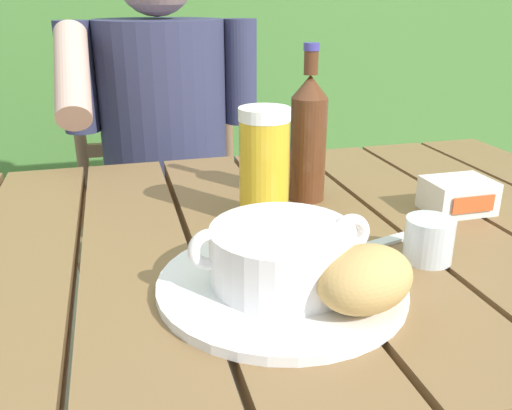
{
  "coord_description": "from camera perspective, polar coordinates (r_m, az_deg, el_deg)",
  "views": [
    {
      "loc": [
        -0.16,
        -0.7,
        1.07
      ],
      "look_at": [
        0.0,
        -0.07,
        0.82
      ],
      "focal_mm": 37.79,
      "sensor_mm": 36.0,
      "label": 1
    }
  ],
  "objects": [
    {
      "name": "dining_table",
      "position": [
        0.83,
        -1.51,
        -9.04
      ],
      "size": [
        1.37,
        0.82,
        0.75
      ],
      "color": "brown",
      "rests_on": "ground_plane"
    },
    {
      "name": "beer_bottle",
      "position": [
        0.9,
        5.57,
        7.23
      ],
      "size": [
        0.06,
        0.06,
        0.26
      ],
      "color": "#562E18",
      "rests_on": "dining_table"
    },
    {
      "name": "bread_roll",
      "position": [
        0.59,
        11.45,
        -7.64
      ],
      "size": [
        0.14,
        0.13,
        0.07
      ],
      "color": "tan",
      "rests_on": "serving_plate"
    },
    {
      "name": "person_eating",
      "position": [
        1.4,
        -9.56,
        6.43
      ],
      "size": [
        0.48,
        0.47,
        1.23
      ],
      "color": "#323451",
      "rests_on": "ground_plane"
    },
    {
      "name": "table_knife",
      "position": [
        0.75,
        10.92,
        -4.51
      ],
      "size": [
        0.16,
        0.06,
        0.01
      ],
      "color": "silver",
      "rests_on": "dining_table"
    },
    {
      "name": "serving_plate",
      "position": [
        0.65,
        2.7,
        -8.37
      ],
      "size": [
        0.3,
        0.3,
        0.01
      ],
      "color": "white",
      "rests_on": "dining_table"
    },
    {
      "name": "soup_bowl",
      "position": [
        0.63,
        2.76,
        -5.1
      ],
      "size": [
        0.22,
        0.17,
        0.08
      ],
      "color": "white",
      "rests_on": "serving_plate"
    },
    {
      "name": "beer_glass",
      "position": [
        0.81,
        0.88,
        4.22
      ],
      "size": [
        0.08,
        0.08,
        0.18
      ],
      "color": "gold",
      "rests_on": "dining_table"
    },
    {
      "name": "water_glass_small",
      "position": [
        0.74,
        17.82,
        -3.52
      ],
      "size": [
        0.06,
        0.06,
        0.06
      ],
      "color": "silver",
      "rests_on": "dining_table"
    },
    {
      "name": "chair_near_diner",
      "position": [
        1.66,
        -9.67,
        -0.09
      ],
      "size": [
        0.49,
        0.42,
        1.0
      ],
      "color": "brown",
      "rests_on": "ground_plane"
    },
    {
      "name": "butter_tub",
      "position": [
        0.92,
        20.64,
        0.91
      ],
      "size": [
        0.1,
        0.08,
        0.05
      ],
      "color": "white",
      "rests_on": "dining_table"
    }
  ]
}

